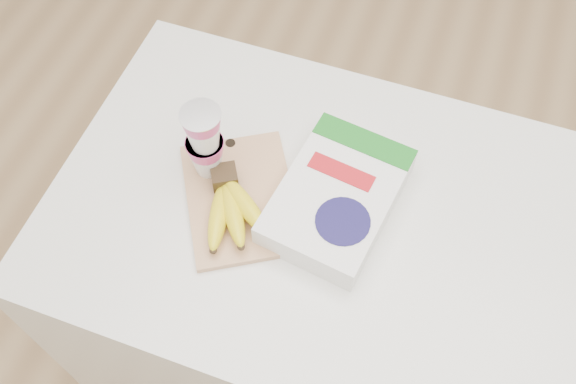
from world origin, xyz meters
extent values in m
plane|color=tan|center=(0.00, 0.00, 0.00)|extent=(4.00, 4.00, 0.00)
cube|color=white|center=(0.00, 0.00, 0.40)|extent=(1.06, 0.71, 0.79)
cube|color=tan|center=(-0.17, -0.03, 0.80)|extent=(0.31, 0.34, 0.01)
cube|color=#382816|center=(-0.21, -0.01, 0.83)|extent=(0.06, 0.06, 0.03)
ellipsoid|color=yellow|center=(-0.19, -0.09, 0.82)|extent=(0.07, 0.16, 0.05)
sphere|color=#382816|center=(-0.17, -0.16, 0.82)|extent=(0.01, 0.01, 0.01)
ellipsoid|color=yellow|center=(-0.16, -0.07, 0.83)|extent=(0.12, 0.15, 0.05)
sphere|color=#382816|center=(-0.12, -0.14, 0.83)|extent=(0.01, 0.01, 0.01)
ellipsoid|color=yellow|center=(-0.15, -0.06, 0.84)|extent=(0.15, 0.12, 0.05)
sphere|color=#382816|center=(-0.09, -0.10, 0.84)|extent=(0.01, 0.01, 0.01)
cylinder|color=silver|center=(-0.25, 0.01, 0.98)|extent=(0.07, 0.07, 0.00)
cube|color=white|center=(0.00, 0.02, 0.83)|extent=(0.24, 0.31, 0.06)
cube|color=#19731E|center=(0.02, 0.14, 0.86)|extent=(0.20, 0.08, 0.00)
cylinder|color=#171247|center=(0.03, -0.04, 0.86)|extent=(0.11, 0.11, 0.00)
cube|color=red|center=(0.00, 0.06, 0.86)|extent=(0.13, 0.05, 0.00)
camera|label=1|loc=(0.12, -0.58, 1.84)|focal=40.00mm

